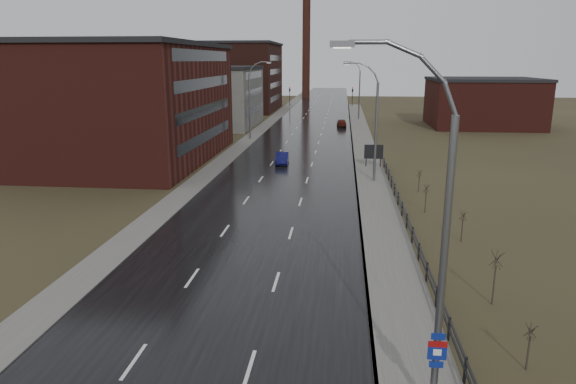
% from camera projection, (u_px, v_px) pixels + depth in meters
% --- Properties ---
extents(road, '(14.00, 300.00, 0.06)m').
position_uv_depth(road, '(303.00, 142.00, 73.83)').
color(road, black).
rests_on(road, ground).
extents(sidewalk_right, '(3.20, 180.00, 0.18)m').
position_uv_depth(sidewalk_right, '(372.00, 184.00, 48.86)').
color(sidewalk_right, '#595651').
rests_on(sidewalk_right, ground).
extents(curb_right, '(0.16, 180.00, 0.18)m').
position_uv_depth(curb_right, '(356.00, 183.00, 49.02)').
color(curb_right, slate).
rests_on(curb_right, ground).
extents(sidewalk_left, '(2.40, 260.00, 0.12)m').
position_uv_depth(sidewalk_left, '(247.00, 141.00, 74.65)').
color(sidewalk_left, '#595651').
rests_on(sidewalk_left, ground).
extents(warehouse_near, '(22.44, 28.56, 13.50)m').
position_uv_depth(warehouse_near, '(114.00, 102.00, 59.84)').
color(warehouse_near, '#471914').
rests_on(warehouse_near, ground).
extents(warehouse_mid, '(16.32, 20.40, 10.50)m').
position_uv_depth(warehouse_mid, '(210.00, 96.00, 91.68)').
color(warehouse_mid, slate).
rests_on(warehouse_mid, ground).
extents(warehouse_far, '(26.52, 24.48, 15.50)m').
position_uv_depth(warehouse_far, '(221.00, 77.00, 120.46)').
color(warehouse_far, '#331611').
rests_on(warehouse_far, ground).
extents(building_right, '(18.36, 16.32, 8.50)m').
position_uv_depth(building_right, '(483.00, 102.00, 90.88)').
color(building_right, '#471914').
rests_on(building_right, ground).
extents(smokestack, '(2.70, 2.70, 30.70)m').
position_uv_depth(smokestack, '(306.00, 47.00, 157.25)').
color(smokestack, '#331611').
rests_on(smokestack, ground).
extents(streetlight_main, '(3.91, 0.29, 12.11)m').
position_uv_depth(streetlight_main, '(434.00, 245.00, 15.60)').
color(streetlight_main, slate).
rests_on(streetlight_main, ground).
extents(streetlight_right_mid, '(3.36, 0.28, 11.35)m').
position_uv_depth(streetlight_right_mid, '(373.00, 122.00, 48.40)').
color(streetlight_right_mid, slate).
rests_on(streetlight_right_mid, ground).
extents(streetlight_left, '(3.36, 0.28, 11.35)m').
position_uv_depth(streetlight_left, '(252.00, 100.00, 75.08)').
color(streetlight_left, slate).
rests_on(streetlight_left, ground).
extents(streetlight_right_far, '(3.36, 0.28, 11.35)m').
position_uv_depth(streetlight_right_far, '(358.00, 90.00, 100.40)').
color(streetlight_right_far, slate).
rests_on(streetlight_right_far, ground).
extents(guardrail, '(0.10, 53.05, 1.10)m').
position_uv_depth(guardrail, '(414.00, 236.00, 32.46)').
color(guardrail, black).
rests_on(guardrail, ground).
extents(shrub_b, '(0.46, 0.48, 1.92)m').
position_uv_depth(shrub_b, '(529.00, 346.00, 19.44)').
color(shrub_b, '#382D23').
rests_on(shrub_b, ground).
extents(shrub_c, '(0.64, 0.68, 2.73)m').
position_uv_depth(shrub_c, '(495.00, 276.00, 24.60)').
color(shrub_c, '#382D23').
rests_on(shrub_c, ground).
extents(shrub_d, '(0.50, 0.53, 2.09)m').
position_uv_depth(shrub_d, '(462.00, 226.00, 33.27)').
color(shrub_d, '#382D23').
rests_on(shrub_d, ground).
extents(shrub_e, '(0.54, 0.57, 2.26)m').
position_uv_depth(shrub_e, '(426.00, 198.00, 39.66)').
color(shrub_e, '#382D23').
rests_on(shrub_e, ground).
extents(shrub_f, '(0.49, 0.51, 2.04)m').
position_uv_depth(shrub_f, '(419.00, 180.00, 45.91)').
color(shrub_f, '#382D23').
rests_on(shrub_f, ground).
extents(billboard, '(2.05, 0.17, 2.60)m').
position_uv_depth(billboard, '(374.00, 152.00, 55.99)').
color(billboard, black).
rests_on(billboard, ground).
extents(traffic_light_left, '(0.58, 2.73, 5.30)m').
position_uv_depth(traffic_light_left, '(290.00, 88.00, 131.28)').
color(traffic_light_left, black).
rests_on(traffic_light_left, ground).
extents(traffic_light_right, '(0.58, 2.73, 5.30)m').
position_uv_depth(traffic_light_right, '(353.00, 88.00, 129.65)').
color(traffic_light_right, black).
rests_on(traffic_light_right, ground).
extents(car_near, '(1.61, 4.05, 1.31)m').
position_uv_depth(car_near, '(282.00, 159.00, 58.29)').
color(car_near, '#0E0F48').
rests_on(car_near, ground).
extents(car_far, '(1.81, 4.18, 1.41)m').
position_uv_depth(car_far, '(342.00, 123.00, 90.91)').
color(car_far, '#48150C').
rests_on(car_far, ground).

